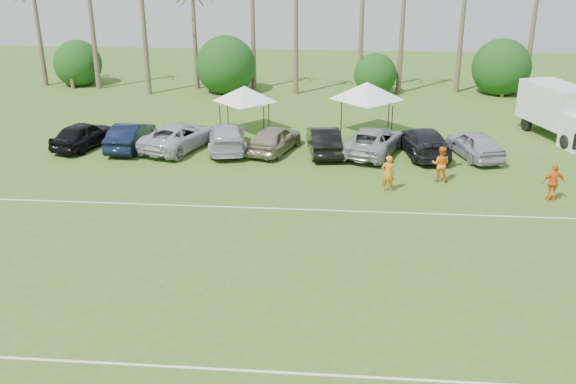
{
  "coord_description": "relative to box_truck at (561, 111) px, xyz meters",
  "views": [
    {
      "loc": [
        3.42,
        -13.16,
        11.61
      ],
      "look_at": [
        1.25,
        12.1,
        1.6
      ],
      "focal_mm": 40.0,
      "sensor_mm": 36.0,
      "label": 1
    }
  ],
  "objects": [
    {
      "name": "field_lines",
      "position": [
        -16.97,
        -18.85,
        -1.71
      ],
      "size": [
        80.0,
        12.1,
        0.01
      ],
      "color": "white",
      "rests_on": "ground"
    },
    {
      "name": "bush_tree_0",
      "position": [
        -35.97,
        12.15,
        0.08
      ],
      "size": [
        4.0,
        4.0,
        4.0
      ],
      "color": "brown",
      "rests_on": "ground"
    },
    {
      "name": "bush_tree_1",
      "position": [
        -22.97,
        12.15,
        0.08
      ],
      "size": [
        4.0,
        4.0,
        4.0
      ],
      "color": "brown",
      "rests_on": "ground"
    },
    {
      "name": "bush_tree_2",
      "position": [
        -10.97,
        12.15,
        0.08
      ],
      "size": [
        4.0,
        4.0,
        4.0
      ],
      "color": "brown",
      "rests_on": "ground"
    },
    {
      "name": "bush_tree_3",
      "position": [
        -0.97,
        12.15,
        0.08
      ],
      "size": [
        4.0,
        4.0,
        4.0
      ],
      "color": "brown",
      "rests_on": "ground"
    },
    {
      "name": "sideline_player_a",
      "position": [
        -11.19,
        -10.12,
        -0.8
      ],
      "size": [
        0.69,
        0.48,
        1.84
      ],
      "primitive_type": "imported",
      "rotation": [
        0.0,
        0.0,
        3.2
      ],
      "color": "orange",
      "rests_on": "ground"
    },
    {
      "name": "sideline_player_b",
      "position": [
        -8.43,
        -8.51,
        -0.79
      ],
      "size": [
        1.05,
        0.9,
        1.86
      ],
      "primitive_type": "imported",
      "rotation": [
        0.0,
        0.0,
        2.9
      ],
      "color": "orange",
      "rests_on": "ground"
    },
    {
      "name": "sideline_player_c",
      "position": [
        -3.47,
        -10.71,
        -0.81
      ],
      "size": [
        1.12,
        0.59,
        1.83
      ],
      "primitive_type": "imported",
      "rotation": [
        0.0,
        0.0,
        3.28
      ],
      "color": "orange",
      "rests_on": "ground"
    },
    {
      "name": "box_truck",
      "position": [
        0.0,
        0.0,
        0.0
      ],
      "size": [
        4.2,
        6.65,
        3.21
      ],
      "rotation": [
        0.0,
        0.0,
        0.32
      ],
      "color": "silver",
      "rests_on": "ground"
    },
    {
      "name": "canopy_tent_left",
      "position": [
        -19.75,
        -0.17,
        1.23
      ],
      "size": [
        4.26,
        4.26,
        3.45
      ],
      "color": "black",
      "rests_on": "ground"
    },
    {
      "name": "canopy_tent_right",
      "position": [
        -12.02,
        0.04,
        1.58
      ],
      "size": [
        4.76,
        4.76,
        3.86
      ],
      "color": "black",
      "rests_on": "ground"
    },
    {
      "name": "parked_car_0",
      "position": [
        -28.82,
        -4.47,
        -0.93
      ],
      "size": [
        3.12,
        4.95,
        1.57
      ],
      "primitive_type": "imported",
      "rotation": [
        0.0,
        0.0,
        2.85
      ],
      "color": "black",
      "rests_on": "ground"
    },
    {
      "name": "parked_car_1",
      "position": [
        -25.96,
        -4.48,
        -0.93
      ],
      "size": [
        1.81,
        4.82,
        1.57
      ],
      "primitive_type": "imported",
      "rotation": [
        0.0,
        0.0,
        3.11
      ],
      "color": "black",
      "rests_on": "ground"
    },
    {
      "name": "parked_car_2",
      "position": [
        -23.1,
        -4.28,
        -0.93
      ],
      "size": [
        4.26,
        6.19,
        1.57
      ],
      "primitive_type": "imported",
      "rotation": [
        0.0,
        0.0,
        2.82
      ],
      "color": "#B8BDC1",
      "rests_on": "ground"
    },
    {
      "name": "parked_car_3",
      "position": [
        -20.25,
        -4.2,
        -0.93
      ],
      "size": [
        3.2,
        5.74,
        1.57
      ],
      "primitive_type": "imported",
      "rotation": [
        0.0,
        0.0,
        3.34
      ],
      "color": "#B3B2BC",
      "rests_on": "ground"
    },
    {
      "name": "parked_car_4",
      "position": [
        -17.39,
        -4.31,
        -0.93
      ],
      "size": [
        3.14,
        4.95,
        1.57
      ],
      "primitive_type": "imported",
      "rotation": [
        0.0,
        0.0,
        2.84
      ],
      "color": "gray",
      "rests_on": "ground"
    },
    {
      "name": "parked_car_5",
      "position": [
        -14.54,
        -4.37,
        -0.93
      ],
      "size": [
        2.33,
        4.96,
        1.57
      ],
      "primitive_type": "imported",
      "rotation": [
        0.0,
        0.0,
        3.29
      ],
      "color": "black",
      "rests_on": "ground"
    },
    {
      "name": "parked_car_6",
      "position": [
        -11.68,
        -4.23,
        -0.93
      ],
      "size": [
        4.23,
        6.18,
        1.57
      ],
      "primitive_type": "imported",
      "rotation": [
        0.0,
        0.0,
        2.83
      ],
      "color": "#9A9B9E",
      "rests_on": "ground"
    },
    {
      "name": "parked_car_7",
      "position": [
        -8.82,
        -4.16,
        -0.93
      ],
      "size": [
        3.11,
        5.72,
        1.57
      ],
      "primitive_type": "imported",
      "rotation": [
        0.0,
        0.0,
        3.32
      ],
      "color": "black",
      "rests_on": "ground"
    },
    {
      "name": "parked_car_8",
      "position": [
        -5.97,
        -4.41,
        -0.93
      ],
      "size": [
        3.06,
        4.95,
        1.57
      ],
      "primitive_type": "imported",
      "rotation": [
        0.0,
        0.0,
        3.42
      ],
      "color": "#AAA8B4",
      "rests_on": "ground"
    }
  ]
}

